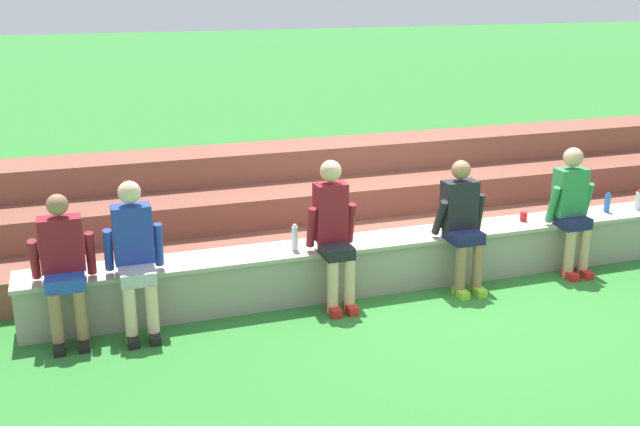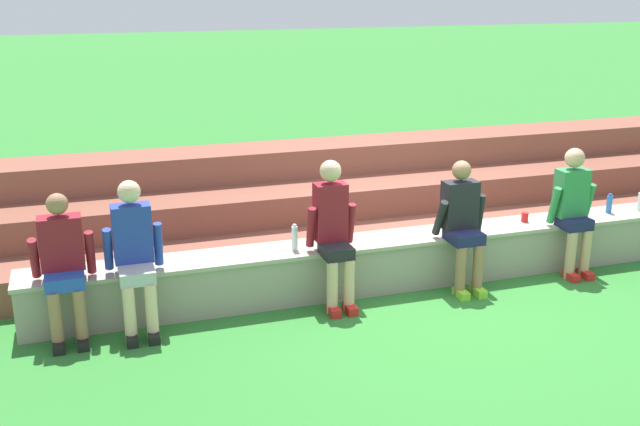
# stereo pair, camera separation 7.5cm
# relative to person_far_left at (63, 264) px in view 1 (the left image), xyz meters

# --- Properties ---
(ground_plane) EXTENTS (80.00, 80.00, 0.00)m
(ground_plane) POSITION_rel_person_far_left_xyz_m (3.77, -0.01, -0.73)
(ground_plane) COLOR #2D752D
(stone_seating_wall) EXTENTS (8.49, 0.52, 0.54)m
(stone_seating_wall) POSITION_rel_person_far_left_xyz_m (3.77, 0.23, -0.44)
(stone_seating_wall) COLOR gray
(stone_seating_wall) RESTS_ON ground
(brick_bleachers) EXTENTS (10.15, 2.23, 1.09)m
(brick_bleachers) POSITION_rel_person_far_left_xyz_m (3.77, 1.98, -0.30)
(brick_bleachers) COLOR brown
(brick_bleachers) RESTS_ON ground
(person_far_left) EXTENTS (0.56, 0.53, 1.35)m
(person_far_left) POSITION_rel_person_far_left_xyz_m (0.00, 0.00, 0.00)
(person_far_left) COLOR #996B4C
(person_far_left) RESTS_ON ground
(person_left_of_center) EXTENTS (0.53, 0.59, 1.42)m
(person_left_of_center) POSITION_rel_person_far_left_xyz_m (0.62, -0.02, 0.03)
(person_left_of_center) COLOR beige
(person_left_of_center) RESTS_ON ground
(person_center) EXTENTS (0.49, 0.58, 1.46)m
(person_center) POSITION_rel_person_far_left_xyz_m (2.53, -0.02, 0.05)
(person_center) COLOR #DBAD89
(person_center) RESTS_ON ground
(person_right_of_center) EXTENTS (0.54, 0.53, 1.37)m
(person_right_of_center) POSITION_rel_person_far_left_xyz_m (3.93, -0.06, 0.00)
(person_right_of_center) COLOR #996B4C
(person_right_of_center) RESTS_ON ground
(person_far_right) EXTENTS (0.52, 0.48, 1.40)m
(person_far_right) POSITION_rel_person_far_left_xyz_m (5.29, -0.05, 0.03)
(person_far_right) COLOR tan
(person_far_right) RESTS_ON ground
(water_bottle_near_left) EXTENTS (0.06, 0.06, 0.27)m
(water_bottle_near_left) POSITION_rel_person_far_left_xyz_m (2.19, 0.18, -0.06)
(water_bottle_near_left) COLOR silver
(water_bottle_near_left) RESTS_ON stone_seating_wall
(water_bottle_center_gap) EXTENTS (0.07, 0.07, 0.23)m
(water_bottle_center_gap) POSITION_rel_person_far_left_xyz_m (6.41, 0.21, -0.08)
(water_bottle_center_gap) COLOR silver
(water_bottle_center_gap) RESTS_ON stone_seating_wall
(water_bottle_mid_left) EXTENTS (0.07, 0.07, 0.23)m
(water_bottle_mid_left) POSITION_rel_person_far_left_xyz_m (6.00, 0.25, -0.08)
(water_bottle_mid_left) COLOR blue
(water_bottle_mid_left) RESTS_ON stone_seating_wall
(plastic_cup_right_end) EXTENTS (0.08, 0.08, 0.10)m
(plastic_cup_right_end) POSITION_rel_person_far_left_xyz_m (4.89, 0.26, -0.14)
(plastic_cup_right_end) COLOR red
(plastic_cup_right_end) RESTS_ON stone_seating_wall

